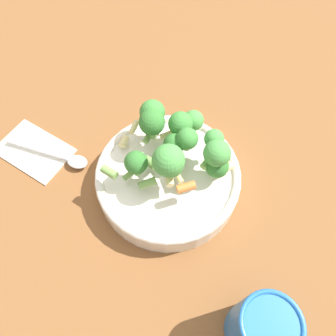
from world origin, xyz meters
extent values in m
plane|color=brown|center=(0.00, 0.00, 0.00)|extent=(3.00, 3.00, 0.00)
cylinder|color=silver|center=(0.00, 0.00, 0.02)|extent=(0.23, 0.23, 0.04)
torus|color=silver|center=(0.00, 0.00, 0.04)|extent=(0.23, 0.23, 0.01)
cylinder|color=#8CB766|center=(-0.05, -0.05, 0.05)|extent=(0.01, 0.01, 0.01)
sphere|color=#33722D|center=(-0.05, -0.05, 0.07)|extent=(0.04, 0.04, 0.04)
cylinder|color=#8CB766|center=(0.00, -0.04, 0.08)|extent=(0.01, 0.01, 0.01)
sphere|color=#3D8438|center=(0.00, -0.04, 0.10)|extent=(0.03, 0.03, 0.03)
cylinder|color=#8CB766|center=(0.02, -0.08, 0.06)|extent=(0.01, 0.01, 0.02)
sphere|color=#479342|center=(0.02, -0.08, 0.08)|extent=(0.03, 0.03, 0.03)
cylinder|color=#8CB766|center=(0.01, -0.02, 0.06)|extent=(0.01, 0.01, 0.02)
sphere|color=#33722D|center=(0.01, -0.02, 0.08)|extent=(0.03, 0.03, 0.03)
cylinder|color=#8CB766|center=(0.06, -0.02, 0.08)|extent=(0.01, 0.01, 0.02)
sphere|color=#33722D|center=(0.06, -0.02, 0.10)|extent=(0.04, 0.04, 0.04)
cylinder|color=#8CB766|center=(0.03, -0.05, 0.07)|extent=(0.01, 0.01, 0.02)
sphere|color=#3D8438|center=(0.03, -0.05, 0.09)|extent=(0.04, 0.04, 0.04)
cylinder|color=#8CB766|center=(-0.03, -0.07, 0.08)|extent=(0.01, 0.01, 0.01)
sphere|color=#479342|center=(-0.03, -0.07, 0.10)|extent=(0.03, 0.03, 0.03)
cylinder|color=#8CB766|center=(0.03, 0.04, 0.07)|extent=(0.01, 0.01, 0.01)
sphere|color=#33722D|center=(0.03, 0.04, 0.09)|extent=(0.04, 0.04, 0.04)
cylinder|color=#8CB766|center=(-0.01, 0.01, 0.08)|extent=(0.02, 0.02, 0.02)
sphere|color=#479342|center=(-0.01, 0.01, 0.11)|extent=(0.05, 0.05, 0.05)
cylinder|color=#8CB766|center=(0.00, -0.02, 0.05)|extent=(0.01, 0.01, 0.01)
sphere|color=#3D8438|center=(0.00, -0.02, 0.07)|extent=(0.03, 0.03, 0.03)
cylinder|color=#8CB766|center=(-0.02, 0.01, 0.08)|extent=(0.01, 0.01, 0.01)
sphere|color=#479342|center=(-0.02, 0.01, 0.10)|extent=(0.03, 0.03, 0.03)
cylinder|color=#8CB766|center=(0.07, -0.03, 0.08)|extent=(0.01, 0.01, 0.01)
sphere|color=#3D8438|center=(0.07, -0.03, 0.10)|extent=(0.04, 0.04, 0.04)
cylinder|color=#8CB766|center=(-0.05, -0.05, 0.08)|extent=(0.01, 0.01, 0.02)
sphere|color=#479342|center=(-0.05, -0.05, 0.11)|extent=(0.04, 0.04, 0.04)
cylinder|color=beige|center=(0.04, -0.04, 0.06)|extent=(0.02, 0.03, 0.01)
cylinder|color=#729E4C|center=(0.00, 0.04, 0.06)|extent=(0.02, 0.03, 0.01)
cylinder|color=#729E4C|center=(0.03, 0.05, 0.05)|extent=(0.01, 0.03, 0.01)
cylinder|color=#729E4C|center=(-0.04, -0.04, 0.07)|extent=(0.02, 0.03, 0.01)
cylinder|color=beige|center=(0.09, -0.01, 0.07)|extent=(0.02, 0.03, 0.01)
cylinder|color=orange|center=(-0.05, 0.01, 0.08)|extent=(0.02, 0.03, 0.01)
cylinder|color=beige|center=(-0.02, 0.02, 0.07)|extent=(0.03, 0.03, 0.01)
cylinder|color=beige|center=(-0.06, -0.06, 0.06)|extent=(0.02, 0.03, 0.01)
cylinder|color=orange|center=(0.03, -0.06, 0.08)|extent=(0.02, 0.02, 0.01)
cylinder|color=#729E4C|center=(0.05, 0.07, 0.08)|extent=(0.03, 0.02, 0.01)
cylinder|color=beige|center=(-0.02, 0.00, 0.06)|extent=(0.03, 0.02, 0.01)
cylinder|color=#729E4C|center=(0.02, 0.02, 0.06)|extent=(0.02, 0.02, 0.01)
cylinder|color=#729E4C|center=(0.06, -0.01, 0.07)|extent=(0.02, 0.03, 0.01)
cylinder|color=beige|center=(0.09, 0.02, 0.05)|extent=(0.02, 0.02, 0.01)
cylinder|color=#729E4C|center=(0.07, -0.03, 0.06)|extent=(0.02, 0.02, 0.01)
cylinder|color=#2366B2|center=(-0.24, 0.07, 0.05)|extent=(0.07, 0.07, 0.11)
torus|color=#2366B2|center=(-0.24, 0.07, 0.11)|extent=(0.07, 0.07, 0.01)
cube|color=white|center=(0.21, 0.13, 0.00)|extent=(0.15, 0.11, 0.01)
cylinder|color=silver|center=(0.20, 0.12, 0.01)|extent=(0.11, 0.06, 0.01)
ellipsoid|color=silver|center=(0.14, 0.09, 0.01)|extent=(0.04, 0.04, 0.01)
camera|label=1|loc=(-0.18, 0.17, 0.49)|focal=35.00mm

